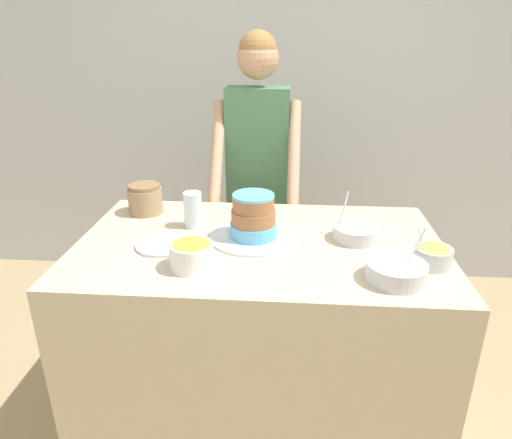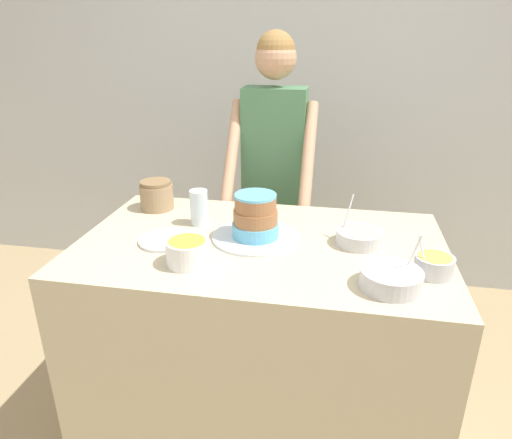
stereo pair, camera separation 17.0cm
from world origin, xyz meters
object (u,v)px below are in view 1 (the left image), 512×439
Objects in this scene: frosting_bowl_white at (396,271)px; frosting_bowl_yellow at (433,256)px; ceramic_plate at (164,244)px; stoneware_jar at (145,199)px; frosting_bowl_orange at (191,255)px; frosting_bowl_pink at (356,232)px; cake at (253,220)px; person_baker at (258,159)px; drinking_glass at (193,210)px.

frosting_bowl_yellow is (0.15, 0.11, 0.00)m from frosting_bowl_white.
ceramic_plate is 1.45× the size of stoneware_jar.
stoneware_jar is at bearing 122.27° from frosting_bowl_orange.
frosting_bowl_pink is 1.20× the size of frosting_bowl_orange.
frosting_bowl_orange is 0.59m from stoneware_jar.
frosting_bowl_white is at bearing -2.90° from frosting_bowl_orange.
ceramic_plate is (-0.33, -0.10, -0.07)m from cake.
person_baker is at bearing 92.96° from cake.
frosting_bowl_yellow is 0.90× the size of frosting_bowl_orange.
frosting_bowl_pink is 1.21× the size of stoneware_jar.
frosting_bowl_pink reaches higher than ceramic_plate.
ceramic_plate is (-0.07, -0.19, -0.07)m from drinking_glass.
drinking_glass is at bearing 159.30° from cake.
drinking_glass is 0.28m from stoneware_jar.
stoneware_jar is (-1.15, 0.42, 0.03)m from frosting_bowl_yellow.
frosting_bowl_pink is at bearing 106.35° from frosting_bowl_white.
frosting_bowl_white is at bearing -27.98° from stoneware_jar.
frosting_bowl_pink is at bearing 140.21° from frosting_bowl_yellow.
frosting_bowl_yellow reaches higher than frosting_bowl_orange.
frosting_bowl_white is (0.49, -0.29, -0.04)m from cake.
person_baker is 11.43× the size of frosting_bowl_orange.
cake is 2.30× the size of stoneware_jar.
frosting_bowl_pink is 0.31m from frosting_bowl_yellow.
frosting_bowl_yellow is (0.64, -0.18, -0.04)m from cake.
frosting_bowl_white reaches higher than ceramic_plate.
frosting_bowl_pink is at bearing -6.75° from drinking_glass.
person_baker is 0.74m from cake.
frosting_bowl_white is 0.91× the size of ceramic_plate.
cake is 2.30× the size of drinking_glass.
frosting_bowl_orange is (-0.69, 0.03, 0.01)m from frosting_bowl_white.
frosting_bowl_yellow is 0.98m from ceramic_plate.
frosting_bowl_white is 1.13m from stoneware_jar.
frosting_bowl_orange is (-0.84, -0.08, 0.01)m from frosting_bowl_yellow.
ceramic_plate is at bearing -109.66° from person_baker.
frosting_bowl_pink reaches higher than stoneware_jar.
frosting_bowl_orange is 0.36m from drinking_glass.
person_baker is 0.68m from drinking_glass.
frosting_bowl_white is 1.46× the size of frosting_bowl_yellow.
cake is 1.90× the size of frosting_bowl_pink.
frosting_bowl_white is at bearing -73.65° from frosting_bowl_pink.
person_baker is 11.55× the size of stoneware_jar.
frosting_bowl_yellow is at bearing -39.79° from frosting_bowl_pink.
drinking_glass is 1.00× the size of stoneware_jar.
frosting_bowl_orange is 0.69× the size of ceramic_plate.
ceramic_plate is at bearing 166.57° from frosting_bowl_white.
stoneware_jar is at bearing 154.77° from cake.
frosting_bowl_white is 0.85m from ceramic_plate.
frosting_bowl_pink reaches higher than frosting_bowl_orange.
cake is (0.04, -0.74, -0.05)m from person_baker.
frosting_bowl_white is 0.85m from drinking_glass.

